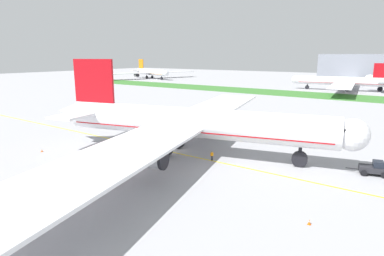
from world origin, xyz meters
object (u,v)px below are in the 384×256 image
(airliner_foreground, at_px, (187,123))
(parked_airliner_far_centre, at_px, (343,81))
(pushback_tug, at_px, (374,168))
(ground_crew_wingwalker_port, at_px, (212,155))
(traffic_cone_port_wing, at_px, (42,150))
(parked_airliner_far_left, at_px, (151,72))
(ground_crew_marshaller_front, at_px, (42,171))
(traffic_cone_near_nose, at_px, (309,222))

(airliner_foreground, relative_size, parked_airliner_far_centre, 1.15)
(pushback_tug, distance_m, ground_crew_wingwalker_port, 24.43)
(traffic_cone_port_wing, xyz_separation_m, parked_airliner_far_left, (-115.55, 154.87, 4.58))
(ground_crew_marshaller_front, xyz_separation_m, parked_airliner_far_centre, (8.88, 153.29, 3.68))
(traffic_cone_port_wing, relative_size, parked_airliner_far_left, 0.01)
(ground_crew_marshaller_front, height_order, traffic_cone_near_nose, ground_crew_marshaller_front)
(ground_crew_marshaller_front, bearing_deg, ground_crew_wingwalker_port, 52.52)
(parked_airliner_far_centre, bearing_deg, parked_airliner_far_left, 176.44)
(airliner_foreground, distance_m, parked_airliner_far_left, 196.67)
(pushback_tug, relative_size, ground_crew_wingwalker_port, 3.48)
(ground_crew_wingwalker_port, xyz_separation_m, traffic_cone_port_wing, (-27.97, -13.81, -0.71))
(ground_crew_wingwalker_port, height_order, traffic_cone_port_wing, ground_crew_wingwalker_port)
(traffic_cone_port_wing, height_order, parked_airliner_far_centre, parked_airliner_far_centre)
(traffic_cone_near_nose, bearing_deg, ground_crew_marshaller_front, -166.49)
(airliner_foreground, xyz_separation_m, traffic_cone_near_nose, (25.39, -12.90, -5.35))
(pushback_tug, relative_size, parked_airliner_far_left, 0.08)
(airliner_foreground, xyz_separation_m, ground_crew_wingwalker_port, (5.72, -0.74, -4.64))
(traffic_cone_port_wing, bearing_deg, traffic_cone_near_nose, 1.97)
(pushback_tug, bearing_deg, traffic_cone_near_nose, -99.24)
(ground_crew_marshaller_front, xyz_separation_m, traffic_cone_near_nose, (35.56, 8.54, -0.68))
(traffic_cone_port_wing, distance_m, parked_airliner_far_centre, 147.94)
(ground_crew_marshaller_front, relative_size, parked_airliner_far_left, 0.02)
(ground_crew_wingwalker_port, distance_m, parked_airliner_far_left, 201.27)
(ground_crew_wingwalker_port, bearing_deg, parked_airliner_far_left, 135.49)
(parked_airliner_far_left, xyz_separation_m, parked_airliner_far_centre, (136.52, -8.49, -0.22))
(airliner_foreground, relative_size, ground_crew_marshaller_front, 57.75)
(traffic_cone_port_wing, xyz_separation_m, parked_airliner_far_centre, (20.97, 146.39, 4.36))
(traffic_cone_near_nose, relative_size, parked_airliner_far_left, 0.01)
(pushback_tug, xyz_separation_m, traffic_cone_near_nose, (-3.32, -20.40, -0.70))
(pushback_tug, xyz_separation_m, ground_crew_wingwalker_port, (-23.00, -8.23, 0.01))
(traffic_cone_port_wing, bearing_deg, parked_airliner_far_centre, 81.85)
(airliner_foreground, bearing_deg, traffic_cone_near_nose, -26.94)
(ground_crew_wingwalker_port, bearing_deg, traffic_cone_near_nose, -31.73)
(parked_airliner_far_left, distance_m, parked_airliner_far_centre, 136.78)
(ground_crew_marshaller_front, bearing_deg, traffic_cone_near_nose, 13.51)
(ground_crew_marshaller_front, bearing_deg, parked_airliner_far_centre, 86.68)
(traffic_cone_near_nose, height_order, traffic_cone_port_wing, same)
(airliner_foreground, relative_size, traffic_cone_port_wing, 157.50)
(airliner_foreground, height_order, parked_airliner_far_left, airliner_foreground)
(ground_crew_marshaller_front, height_order, parked_airliner_far_left, parked_airliner_far_left)
(airliner_foreground, height_order, traffic_cone_near_nose, airliner_foreground)
(airliner_foreground, height_order, traffic_cone_port_wing, airliner_foreground)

